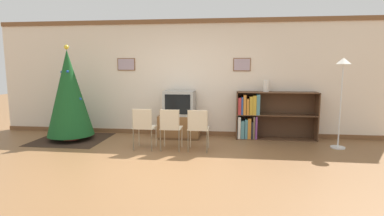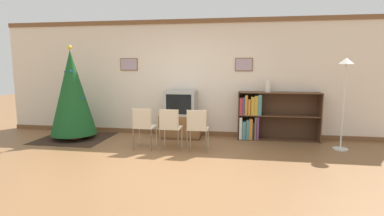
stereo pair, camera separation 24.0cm
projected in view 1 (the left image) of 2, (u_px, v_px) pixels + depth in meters
name	position (u px, v px, depth m)	size (l,w,h in m)	color
ground_plane	(165.00, 167.00, 4.87)	(24.00, 24.00, 0.00)	brown
wall_back	(186.00, 78.00, 7.05)	(9.17, 0.11, 2.70)	silver
area_rug	(72.00, 139.00, 6.71)	(1.52, 1.42, 0.01)	#332319
christmas_tree	(69.00, 93.00, 6.57)	(1.00, 1.00, 2.08)	maroon
tv_console	(180.00, 126.00, 6.87)	(0.93, 0.56, 0.52)	brown
television	(179.00, 103.00, 6.79)	(0.69, 0.53, 0.56)	#9E9E99
folding_chair_left	(144.00, 126.00, 5.84)	(0.40, 0.40, 0.82)	beige
folding_chair_center	(170.00, 127.00, 5.78)	(0.40, 0.40, 0.82)	beige
folding_chair_right	(198.00, 127.00, 5.71)	(0.40, 0.40, 0.82)	beige
bookshelf	(261.00, 116.00, 6.72)	(1.76, 0.36, 1.07)	brown
vase	(266.00, 86.00, 6.63)	(0.13, 0.13, 0.26)	silver
standing_lamp	(342.00, 79.00, 5.83)	(0.28, 0.28, 1.79)	silver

